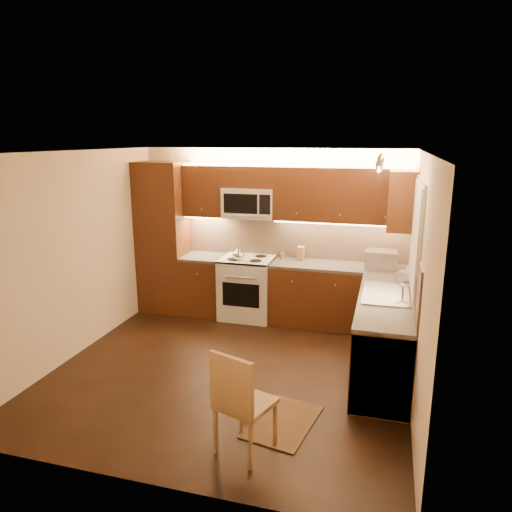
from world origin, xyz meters
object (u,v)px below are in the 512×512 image
(stove, at_px, (247,288))
(sink, at_px, (386,288))
(microwave, at_px, (250,203))
(toaster_oven, at_px, (381,259))
(dining_chair, at_px, (246,401))
(kettle, at_px, (238,254))
(soap_bottle, at_px, (407,273))
(knife_block, at_px, (301,253))

(stove, bearing_deg, sink, -29.36)
(microwave, relative_size, toaster_oven, 1.82)
(dining_chair, bearing_deg, toaster_oven, 91.18)
(kettle, bearing_deg, microwave, 54.64)
(soap_bottle, bearing_deg, dining_chair, -104.46)
(stove, height_order, soap_bottle, soap_bottle)
(knife_block, bearing_deg, soap_bottle, -23.64)
(stove, bearing_deg, toaster_oven, 0.49)
(knife_block, distance_m, dining_chair, 3.29)
(stove, relative_size, soap_bottle, 5.15)
(stove, bearing_deg, microwave, 90.00)
(stove, relative_size, microwave, 1.21)
(microwave, distance_m, toaster_oven, 2.04)
(stove, height_order, dining_chair, dining_chair)
(sink, xyz_separation_m, kettle, (-2.08, 0.96, 0.04))
(microwave, height_order, sink, microwave)
(toaster_oven, height_order, soap_bottle, toaster_oven)
(kettle, height_order, dining_chair, kettle)
(kettle, xyz_separation_m, dining_chair, (0.98, -2.91, -0.54))
(stove, height_order, toaster_oven, toaster_oven)
(toaster_oven, relative_size, soap_bottle, 2.34)
(toaster_oven, distance_m, knife_block, 1.15)
(kettle, relative_size, toaster_oven, 0.47)
(sink, xyz_separation_m, soap_bottle, (0.24, 0.65, 0.01))
(stove, distance_m, sink, 2.35)
(stove, relative_size, toaster_oven, 2.20)
(stove, relative_size, sink, 1.07)
(microwave, xyz_separation_m, dining_chair, (0.90, -3.20, -1.24))
(toaster_oven, distance_m, soap_bottle, 0.59)
(kettle, bearing_deg, sink, -44.21)
(kettle, distance_m, knife_block, 0.92)
(microwave, distance_m, sink, 2.48)
(microwave, xyz_separation_m, knife_block, (0.77, 0.04, -0.72))
(stove, xyz_separation_m, microwave, (0.00, 0.14, 1.26))
(sink, distance_m, soap_bottle, 0.69)
(kettle, distance_m, toaster_oven, 2.00)
(toaster_oven, xyz_separation_m, dining_chair, (-1.01, -3.08, -0.54))
(sink, height_order, knife_block, knife_block)
(kettle, xyz_separation_m, soap_bottle, (2.32, -0.32, -0.03))
(microwave, relative_size, dining_chair, 0.79)
(stove, height_order, sink, sink)
(knife_block, bearing_deg, dining_chair, -87.39)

